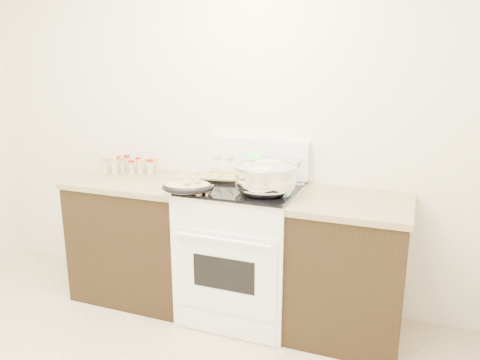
% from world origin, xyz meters
% --- Properties ---
extents(room_shell, '(4.10, 3.60, 2.75)m').
position_xyz_m(room_shell, '(0.00, 0.00, 1.70)').
color(room_shell, white).
rests_on(room_shell, ground).
extents(counter_left, '(0.93, 0.67, 0.92)m').
position_xyz_m(counter_left, '(-0.48, 1.43, 0.46)').
color(counter_left, black).
rests_on(counter_left, ground).
extents(counter_right, '(0.73, 0.67, 0.92)m').
position_xyz_m(counter_right, '(1.08, 1.43, 0.46)').
color(counter_right, black).
rests_on(counter_right, ground).
extents(kitchen_range, '(0.78, 0.73, 1.22)m').
position_xyz_m(kitchen_range, '(0.35, 1.42, 0.49)').
color(kitchen_range, white).
rests_on(kitchen_range, ground).
extents(mixing_bowl, '(0.53, 0.53, 0.24)m').
position_xyz_m(mixing_bowl, '(0.54, 1.33, 1.04)').
color(mixing_bowl, silver).
rests_on(mixing_bowl, kitchen_range).
extents(roasting_pan, '(0.39, 0.33, 0.11)m').
position_xyz_m(roasting_pan, '(0.08, 1.14, 0.99)').
color(roasting_pan, black).
rests_on(roasting_pan, kitchen_range).
extents(baking_sheet, '(0.43, 0.33, 0.06)m').
position_xyz_m(baking_sheet, '(0.14, 1.55, 0.96)').
color(baking_sheet, black).
rests_on(baking_sheet, kitchen_range).
extents(wooden_spoon, '(0.09, 0.24, 0.04)m').
position_xyz_m(wooden_spoon, '(0.18, 1.16, 0.95)').
color(wooden_spoon, tan).
rests_on(wooden_spoon, kitchen_range).
extents(blue_ladle, '(0.11, 0.27, 0.10)m').
position_xyz_m(blue_ladle, '(0.68, 1.31, 0.98)').
color(blue_ladle, '#8AC8CD').
rests_on(blue_ladle, kitchen_range).
extents(spice_jars, '(0.40, 0.22, 0.13)m').
position_xyz_m(spice_jars, '(-0.63, 1.56, 0.98)').
color(spice_jars, '#BFB28C').
rests_on(spice_jars, counter_left).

